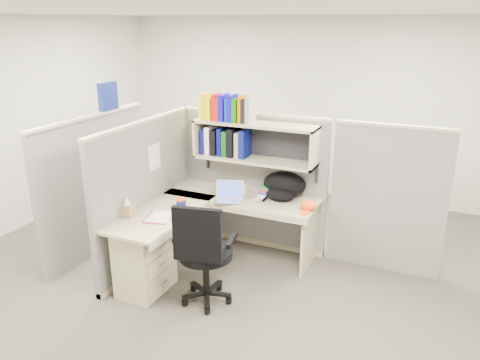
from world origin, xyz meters
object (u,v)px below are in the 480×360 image
at_px(desk, 172,243).
at_px(task_chair, 205,269).
at_px(laptop, 228,192).
at_px(backpack, 283,186).
at_px(snack_canister, 181,203).

relative_size(desk, task_chair, 1.61).
height_order(laptop, backpack, backpack).
bearing_deg(backpack, task_chair, -91.21).
bearing_deg(desk, laptop, 61.67).
distance_m(laptop, backpack, 0.61).
bearing_deg(desk, snack_canister, 97.52).
relative_size(backpack, snack_canister, 4.50).
xyz_separation_m(desk, laptop, (0.34, 0.64, 0.40)).
bearing_deg(laptop, snack_canister, -152.24).
xyz_separation_m(laptop, snack_canister, (-0.38, -0.37, -0.05)).
bearing_deg(snack_canister, backpack, 38.86).
xyz_separation_m(desk, task_chair, (0.51, -0.24, -0.06)).
bearing_deg(laptop, desk, -135.12).
bearing_deg(laptop, backpack, 17.11).
relative_size(laptop, task_chair, 0.28).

